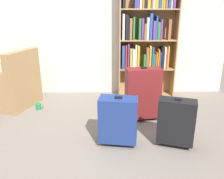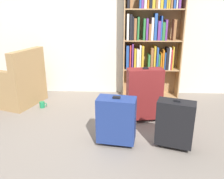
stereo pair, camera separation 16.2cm
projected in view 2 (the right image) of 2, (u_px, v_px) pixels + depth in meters
ground_plane at (91, 144)px, 2.76m from camera, size 7.98×7.98×0.00m
back_wall at (102, 20)px, 4.06m from camera, size 4.56×0.10×2.60m
bookshelf at (152, 33)px, 3.90m from camera, size 0.96×0.29×1.95m
armchair at (17, 85)px, 3.83m from camera, size 0.89×0.89×0.90m
mug at (42, 105)px, 3.73m from camera, size 0.12×0.08×0.10m
storage_box at (146, 97)px, 3.82m from camera, size 0.47×0.24×0.25m
suitcase_dark_red at (144, 94)px, 3.20m from camera, size 0.50×0.27×0.76m
suitcase_navy_blue at (116, 120)px, 2.66m from camera, size 0.46×0.29×0.59m
suitcase_black at (175, 123)px, 2.59m from camera, size 0.44×0.30×0.58m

